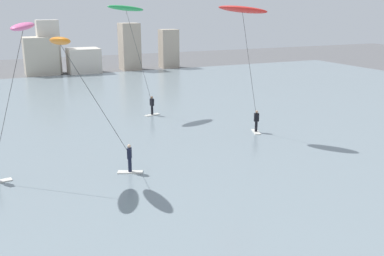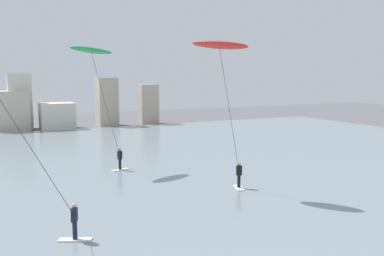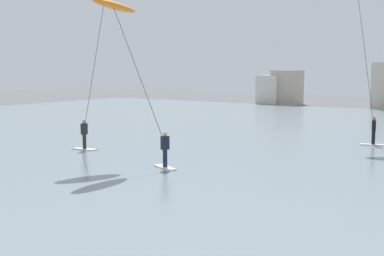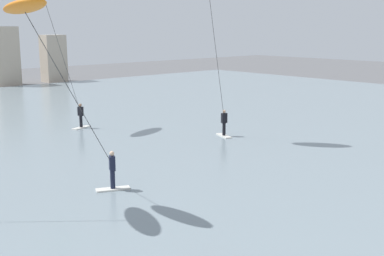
# 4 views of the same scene
# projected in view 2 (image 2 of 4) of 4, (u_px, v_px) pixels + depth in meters

# --- Properties ---
(water_bay) EXTENTS (84.00, 52.00, 0.10)m
(water_bay) POSITION_uv_depth(u_px,v_px,m) (87.00, 173.00, 30.71)
(water_bay) COLOR gray
(water_bay) RESTS_ON ground
(far_shore_buildings) EXTENTS (36.01, 4.94, 7.33)m
(far_shore_buildings) POSITION_uv_depth(u_px,v_px,m) (27.00, 110.00, 54.92)
(far_shore_buildings) COLOR beige
(far_shore_buildings) RESTS_ON ground
(kitesurfer_red) EXTENTS (3.53, 3.53, 9.20)m
(kitesurfer_red) POSITION_uv_depth(u_px,v_px,m) (221.00, 56.00, 24.60)
(kitesurfer_red) COLOR silver
(kitesurfer_red) RESTS_ON water_bay
(kitesurfer_green) EXTENTS (4.09, 2.68, 9.22)m
(kitesurfer_green) POSITION_uv_depth(u_px,v_px,m) (94.00, 60.00, 30.77)
(kitesurfer_green) COLOR silver
(kitesurfer_green) RESTS_ON water_bay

